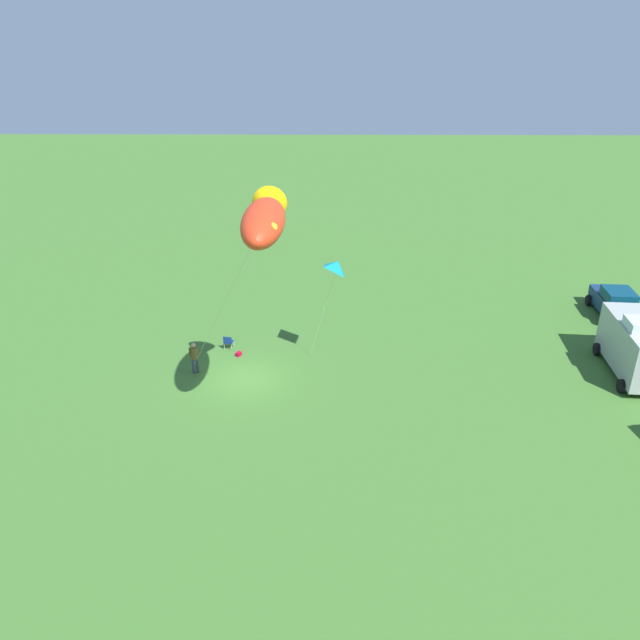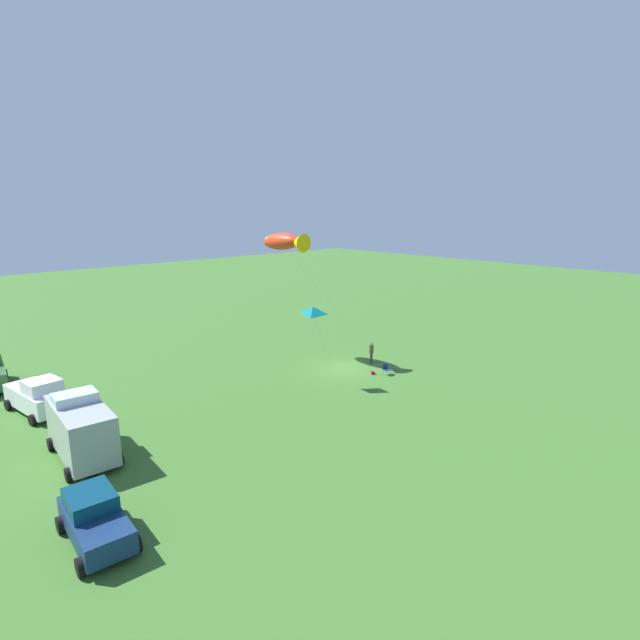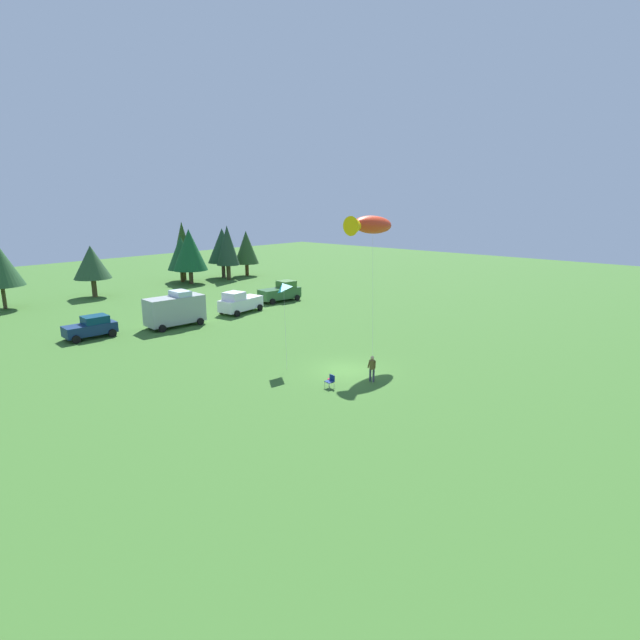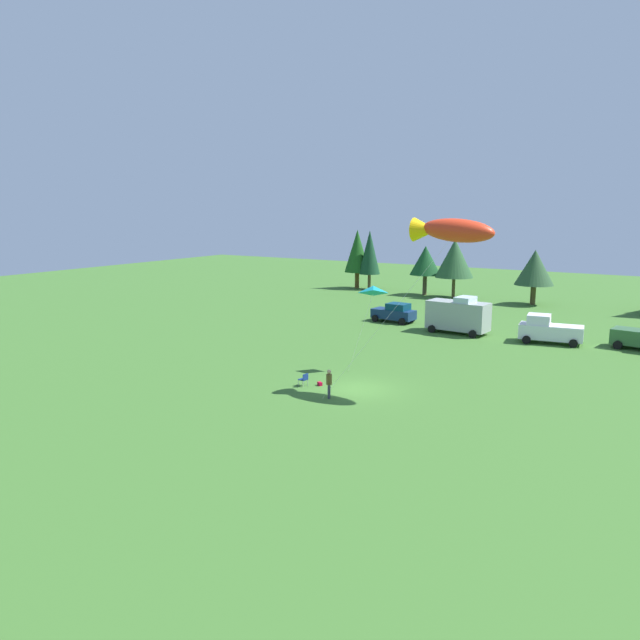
{
  "view_description": "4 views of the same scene",
  "coord_description": "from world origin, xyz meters",
  "px_view_note": "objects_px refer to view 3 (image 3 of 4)",
  "views": [
    {
      "loc": [
        27.49,
        4.11,
        16.29
      ],
      "look_at": [
        -0.81,
        3.79,
        2.97
      ],
      "focal_mm": 35.0,
      "sensor_mm": 36.0,
      "label": 1
    },
    {
      "loc": [
        -26.07,
        27.2,
        12.65
      ],
      "look_at": [
        -0.83,
        3.33,
        4.63
      ],
      "focal_mm": 28.0,
      "sensor_mm": 36.0,
      "label": 2
    },
    {
      "loc": [
        -26.08,
        -20.61,
        11.58
      ],
      "look_at": [
        -0.53,
        1.95,
        3.41
      ],
      "focal_mm": 28.0,
      "sensor_mm": 36.0,
      "label": 3
    },
    {
      "loc": [
        17.64,
        -33.03,
        11.16
      ],
      "look_at": [
        -3.62,
        1.19,
        3.82
      ],
      "focal_mm": 35.0,
      "sensor_mm": 36.0,
      "label": 4
    }
  ],
  "objects_px": {
    "person_kite_flyer": "(372,367)",
    "van_motorhome_grey": "(175,309)",
    "truck_white_pickup": "(240,303)",
    "folding_chair": "(331,380)",
    "backpack_on_grass": "(330,380)",
    "kite_large_fish": "(369,225)",
    "kite_delta_teal": "(282,287)",
    "car_navy_hatch": "(91,327)",
    "truck_green_flatbed": "(281,292)"
  },
  "relations": [
    {
      "from": "folding_chair",
      "to": "car_navy_hatch",
      "type": "distance_m",
      "value": 23.68
    },
    {
      "from": "car_navy_hatch",
      "to": "kite_large_fish",
      "type": "xyz_separation_m",
      "value": [
        12.72,
        -20.1,
        8.86
      ]
    },
    {
      "from": "truck_green_flatbed",
      "to": "kite_large_fish",
      "type": "xyz_separation_m",
      "value": [
        -9.51,
        -19.49,
        8.71
      ]
    },
    {
      "from": "kite_delta_teal",
      "to": "person_kite_flyer",
      "type": "bearing_deg",
      "value": -82.97
    },
    {
      "from": "van_motorhome_grey",
      "to": "truck_white_pickup",
      "type": "height_order",
      "value": "van_motorhome_grey"
    },
    {
      "from": "truck_green_flatbed",
      "to": "kite_delta_teal",
      "type": "bearing_deg",
      "value": -125.96
    },
    {
      "from": "folding_chair",
      "to": "truck_green_flatbed",
      "type": "relative_size",
      "value": 0.16
    },
    {
      "from": "person_kite_flyer",
      "to": "folding_chair",
      "type": "relative_size",
      "value": 2.12
    },
    {
      "from": "car_navy_hatch",
      "to": "kite_large_fish",
      "type": "relative_size",
      "value": 0.41
    },
    {
      "from": "folding_chair",
      "to": "truck_green_flatbed",
      "type": "distance_m",
      "value": 28.65
    },
    {
      "from": "folding_chair",
      "to": "van_motorhome_grey",
      "type": "xyz_separation_m",
      "value": [
        2.48,
        21.28,
        1.16
      ]
    },
    {
      "from": "van_motorhome_grey",
      "to": "kite_delta_teal",
      "type": "bearing_deg",
      "value": -88.18
    },
    {
      "from": "person_kite_flyer",
      "to": "folding_chair",
      "type": "distance_m",
      "value": 3.0
    },
    {
      "from": "car_navy_hatch",
      "to": "truck_green_flatbed",
      "type": "bearing_deg",
      "value": 2.95
    },
    {
      "from": "backpack_on_grass",
      "to": "van_motorhome_grey",
      "type": "height_order",
      "value": "van_motorhome_grey"
    },
    {
      "from": "truck_white_pickup",
      "to": "kite_large_fish",
      "type": "height_order",
      "value": "kite_large_fish"
    },
    {
      "from": "folding_chair",
      "to": "truck_green_flatbed",
      "type": "xyz_separation_m",
      "value": [
        17.59,
        22.61,
        0.61
      ]
    },
    {
      "from": "person_kite_flyer",
      "to": "car_navy_hatch",
      "type": "relative_size",
      "value": 0.4
    },
    {
      "from": "car_navy_hatch",
      "to": "kite_large_fish",
      "type": "height_order",
      "value": "kite_large_fish"
    },
    {
      "from": "kite_large_fish",
      "to": "person_kite_flyer",
      "type": "bearing_deg",
      "value": -140.77
    },
    {
      "from": "person_kite_flyer",
      "to": "van_motorhome_grey",
      "type": "distance_m",
      "value": 22.62
    },
    {
      "from": "car_navy_hatch",
      "to": "truck_white_pickup",
      "type": "xyz_separation_m",
      "value": [
        14.92,
        -1.91,
        0.15
      ]
    },
    {
      "from": "car_navy_hatch",
      "to": "truck_white_pickup",
      "type": "bearing_deg",
      "value": -2.79
    },
    {
      "from": "truck_green_flatbed",
      "to": "kite_large_fish",
      "type": "height_order",
      "value": "kite_large_fish"
    },
    {
      "from": "truck_white_pickup",
      "to": "kite_large_fish",
      "type": "relative_size",
      "value": 0.49
    },
    {
      "from": "backpack_on_grass",
      "to": "kite_delta_teal",
      "type": "xyz_separation_m",
      "value": [
        0.96,
        5.36,
        5.49
      ]
    },
    {
      "from": "truck_white_pickup",
      "to": "kite_large_fish",
      "type": "distance_m",
      "value": 20.29
    },
    {
      "from": "folding_chair",
      "to": "backpack_on_grass",
      "type": "distance_m",
      "value": 1.08
    },
    {
      "from": "car_navy_hatch",
      "to": "kite_delta_teal",
      "type": "xyz_separation_m",
      "value": [
        6.37,
        -17.2,
        4.65
      ]
    },
    {
      "from": "van_motorhome_grey",
      "to": "truck_green_flatbed",
      "type": "relative_size",
      "value": 1.06
    },
    {
      "from": "kite_large_fish",
      "to": "kite_delta_teal",
      "type": "bearing_deg",
      "value": 155.48
    },
    {
      "from": "truck_green_flatbed",
      "to": "kite_delta_teal",
      "type": "relative_size",
      "value": 0.87
    },
    {
      "from": "van_motorhome_grey",
      "to": "kite_large_fish",
      "type": "height_order",
      "value": "kite_large_fish"
    },
    {
      "from": "van_motorhome_grey",
      "to": "kite_delta_teal",
      "type": "height_order",
      "value": "kite_delta_teal"
    },
    {
      "from": "folding_chair",
      "to": "kite_delta_teal",
      "type": "height_order",
      "value": "kite_delta_teal"
    },
    {
      "from": "person_kite_flyer",
      "to": "kite_delta_teal",
      "type": "xyz_separation_m",
      "value": [
        -0.91,
        7.34,
        4.58
      ]
    },
    {
      "from": "van_motorhome_grey",
      "to": "kite_large_fish",
      "type": "xyz_separation_m",
      "value": [
        5.6,
        -18.17,
        8.17
      ]
    },
    {
      "from": "backpack_on_grass",
      "to": "van_motorhome_grey",
      "type": "bearing_deg",
      "value": 85.25
    },
    {
      "from": "person_kite_flyer",
      "to": "kite_large_fish",
      "type": "height_order",
      "value": "kite_large_fish"
    },
    {
      "from": "van_motorhome_grey",
      "to": "truck_white_pickup",
      "type": "bearing_deg",
      "value": 4.8
    },
    {
      "from": "truck_white_pickup",
      "to": "kite_delta_teal",
      "type": "relative_size",
      "value": 0.87
    },
    {
      "from": "truck_white_pickup",
      "to": "truck_green_flatbed",
      "type": "distance_m",
      "value": 7.42
    },
    {
      "from": "backpack_on_grass",
      "to": "kite_large_fish",
      "type": "xyz_separation_m",
      "value": [
        7.31,
        2.46,
        9.7
      ]
    },
    {
      "from": "backpack_on_grass",
      "to": "kite_large_fish",
      "type": "distance_m",
      "value": 12.4
    },
    {
      "from": "person_kite_flyer",
      "to": "kite_delta_teal",
      "type": "bearing_deg",
      "value": -105.66
    },
    {
      "from": "folding_chair",
      "to": "truck_green_flatbed",
      "type": "bearing_deg",
      "value": -118.3
    },
    {
      "from": "car_navy_hatch",
      "to": "backpack_on_grass",
      "type": "bearing_deg",
      "value": -71.99
    },
    {
      "from": "folding_chair",
      "to": "van_motorhome_grey",
      "type": "distance_m",
      "value": 21.46
    },
    {
      "from": "person_kite_flyer",
      "to": "folding_chair",
      "type": "xyz_separation_m",
      "value": [
        -2.64,
        1.33,
        -0.53
      ]
    },
    {
      "from": "backpack_on_grass",
      "to": "car_navy_hatch",
      "type": "xyz_separation_m",
      "value": [
        -5.41,
        22.56,
        0.84
      ]
    }
  ]
}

